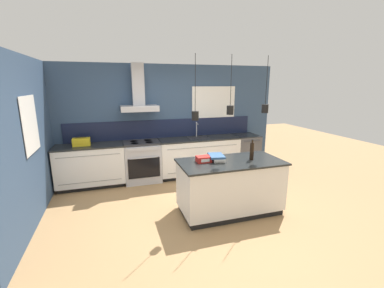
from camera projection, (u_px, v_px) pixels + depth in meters
The scene contains 12 objects.
ground_plane at pixel (189, 210), 4.49m from camera, with size 16.00×16.00×0.00m, color #A87F51.
wall_back at pixel (163, 119), 6.03m from camera, with size 5.60×2.34×2.60m.
wall_left at pixel (32, 138), 4.13m from camera, with size 0.08×3.80×2.60m.
counter_run_left at pixel (91, 166), 5.47m from camera, with size 1.40×0.64×0.91m.
counter_run_sink at pixel (199, 156), 6.18m from camera, with size 1.92×0.64×1.26m.
oven_range at pixel (142, 161), 5.78m from camera, with size 0.79×0.66×0.91m.
dishwasher at pixel (245, 152), 6.55m from camera, with size 0.58×0.65×0.91m.
kitchen_island at pixel (230, 186), 4.37m from camera, with size 1.73×0.87×0.91m.
bottle_on_island at pixel (252, 151), 4.31m from camera, with size 0.07×0.07×0.35m.
book_stack at pixel (217, 157), 4.27m from camera, with size 0.29×0.37×0.10m.
red_supply_box at pixel (204, 159), 4.20m from camera, with size 0.24×0.18×0.10m.
yellow_toolbox at pixel (81, 142), 5.30m from camera, with size 0.34×0.18×0.19m.
Camera 1 is at (-1.19, -3.93, 2.17)m, focal length 24.00 mm.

